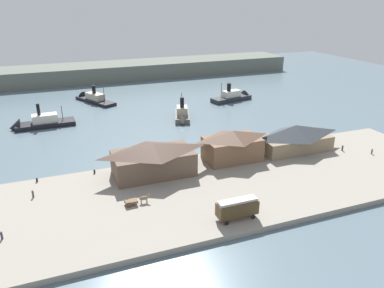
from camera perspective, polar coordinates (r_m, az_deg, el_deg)
The scene contains 19 objects.
ground_plane at distance 106.74m, azimuth 2.82°, elevation -1.02°, with size 320.00×320.00×0.00m, color slate.
quay_promenade at distance 88.72m, azimuth 8.53°, elevation -5.80°, with size 110.00×36.00×1.20m, color gray.
seawall_edge at distance 103.52m, azimuth 3.62°, elevation -1.48°, with size 110.00×0.80×1.00m, color slate.
ferry_shed_central_terminal at distance 89.11m, azimuth -5.97°, elevation -2.24°, with size 19.33×10.58×7.93m.
ferry_shed_west_terminal at distance 97.18m, azimuth 6.21°, elevation -0.14°, with size 14.58×9.17×7.97m.
ferry_shed_east_terminal at distance 106.62m, azimuth 15.49°, elevation 0.98°, with size 20.25×9.74×7.25m.
street_tram at distance 72.67m, azimuth 6.97°, elevation -9.66°, with size 8.10×2.94×4.10m.
horse_cart at distance 78.27m, azimuth -8.57°, elevation -8.54°, with size 5.44×1.67×1.87m.
pedestrian_at_waters_edge at distance 86.94m, azimuth -23.25°, elevation -7.06°, with size 0.42×0.42×1.72m.
pedestrian_walking_east at distance 75.56m, azimuth -27.21°, elevation -12.36°, with size 0.40×0.40×1.62m.
pedestrian_near_west_shed at distance 112.41m, azimuth 25.91°, elevation -1.04°, with size 0.39×0.39×1.56m.
pedestrian_by_tram at distance 111.52m, azimuth 22.11°, elevation -0.56°, with size 0.41×0.41×1.66m.
mooring_post_center_east at distance 93.51m, azimuth -14.76°, elevation -4.09°, with size 0.44×0.44×0.90m, color black.
mooring_post_east at distance 93.64m, azimuth -22.73°, elevation -5.11°, with size 0.44×0.44×0.90m, color black.
ferry_moored_west at distance 132.89m, azimuth -1.51°, elevation 4.38°, with size 9.46×16.46×9.84m.
ferry_near_quay at distance 160.20m, azimuth 6.66°, elevation 7.23°, with size 20.06×9.14×9.86m.
ferry_departing_north at distance 163.11m, azimuth -15.23°, elevation 6.80°, with size 15.40×22.98×9.20m.
ferry_approaching_west at distance 135.72m, azimuth -22.76°, elevation 2.90°, with size 20.99×7.06×10.19m.
far_headland at distance 207.27m, azimuth -9.64°, elevation 11.12°, with size 180.00×24.00×8.00m, color #60665B.
Camera 1 is at (-39.99, -89.92, 41.33)m, focal length 34.72 mm.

